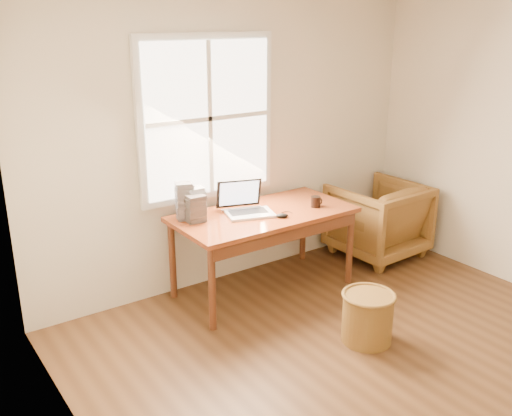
{
  "coord_description": "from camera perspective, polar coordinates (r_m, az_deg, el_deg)",
  "views": [
    {
      "loc": [
        -2.76,
        -2.04,
        2.39
      ],
      "look_at": [
        -0.19,
        1.65,
        0.87
      ],
      "focal_mm": 40.0,
      "sensor_mm": 36.0,
      "label": 1
    }
  ],
  "objects": [
    {
      "name": "room_shell",
      "position": [
        3.68,
        15.57,
        1.04
      ],
      "size": [
        4.04,
        4.54,
        2.64
      ],
      "color": "#52341C",
      "rests_on": "ground"
    },
    {
      "name": "desk",
      "position": [
        5.01,
        0.77,
        -0.64
      ],
      "size": [
        1.6,
        0.8,
        0.04
      ],
      "primitive_type": "cube",
      "color": "brown",
      "rests_on": "room_shell"
    },
    {
      "name": "armchair",
      "position": [
        6.03,
        12.04,
        -1.12
      ],
      "size": [
        0.85,
        0.88,
        0.77
      ],
      "primitive_type": "imported",
      "rotation": [
        0.0,
        0.0,
        3.17
      ],
      "color": "brown",
      "rests_on": "room_shell"
    },
    {
      "name": "wicker_stool",
      "position": [
        4.53,
        11.08,
        -10.74
      ],
      "size": [
        0.51,
        0.51,
        0.39
      ],
      "primitive_type": "cylinder",
      "rotation": [
        0.0,
        0.0,
        0.42
      ],
      "color": "brown",
      "rests_on": "room_shell"
    },
    {
      "name": "laptop",
      "position": [
        4.89,
        -0.61,
        1.16
      ],
      "size": [
        0.57,
        0.58,
        0.34
      ],
      "primitive_type": null,
      "rotation": [
        0.0,
        0.0,
        -0.31
      ],
      "color": "silver",
      "rests_on": "desk"
    },
    {
      "name": "mouse",
      "position": [
        4.87,
        2.63,
        -0.76
      ],
      "size": [
        0.12,
        0.1,
        0.04
      ],
      "primitive_type": "ellipsoid",
      "rotation": [
        0.0,
        0.0,
        -0.39
      ],
      "color": "black",
      "rests_on": "desk"
    },
    {
      "name": "coffee_mug",
      "position": [
        5.16,
        5.98,
        0.63
      ],
      "size": [
        0.09,
        0.09,
        0.1
      ],
      "primitive_type": "cylinder",
      "rotation": [
        0.0,
        0.0,
        0.09
      ],
      "color": "black",
      "rests_on": "desk"
    },
    {
      "name": "cd_stack_a",
      "position": [
        4.85,
        -6.04,
        0.55
      ],
      "size": [
        0.16,
        0.14,
        0.27
      ],
      "primitive_type": "cube",
      "rotation": [
        0.0,
        0.0,
        -0.15
      ],
      "color": "silver",
      "rests_on": "desk"
    },
    {
      "name": "cd_stack_b",
      "position": [
        4.78,
        -6.08,
        -0.01
      ],
      "size": [
        0.16,
        0.14,
        0.23
      ],
      "primitive_type": "cube",
      "rotation": [
        0.0,
        0.0,
        -0.08
      ],
      "color": "#242529",
      "rests_on": "desk"
    },
    {
      "name": "cd_stack_c",
      "position": [
        4.83,
        -7.15,
        0.68
      ],
      "size": [
        0.17,
        0.16,
        0.32
      ],
      "primitive_type": "cube",
      "rotation": [
        0.0,
        0.0,
        -0.31
      ],
      "color": "#999BA6",
      "rests_on": "desk"
    },
    {
      "name": "cd_stack_d",
      "position": [
        5.03,
        -6.0,
        0.66
      ],
      "size": [
        0.16,
        0.14,
        0.18
      ],
      "primitive_type": "cube",
      "rotation": [
        0.0,
        0.0,
        -0.12
      ],
      "color": "#AFB1BA",
      "rests_on": "desk"
    }
  ]
}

